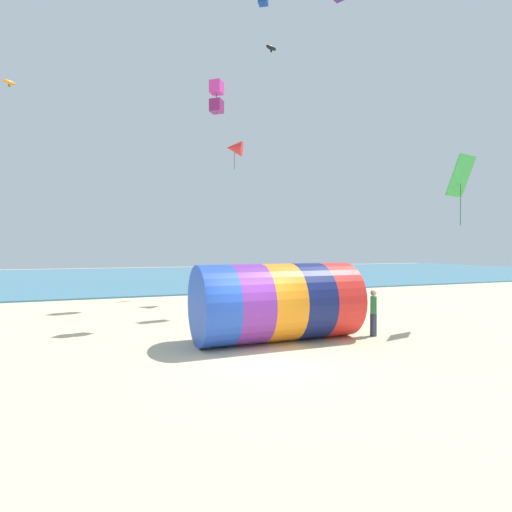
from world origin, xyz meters
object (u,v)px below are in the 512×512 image
kite_black_parafoil (271,48)px  kite_magenta_box (217,97)px  kite_green_diamond (461,177)px  kite_red_delta (234,148)px  giant_inflatable_tube (277,302)px  kite_handler (373,312)px  kite_orange_parafoil (9,82)px

kite_black_parafoil → kite_magenta_box: bearing=-124.4°
kite_green_diamond → kite_red_delta: size_ratio=1.57×
giant_inflatable_tube → kite_handler: size_ratio=3.38×
kite_red_delta → giant_inflatable_tube: bearing=-99.9°
giant_inflatable_tube → kite_red_delta: bearing=80.1°
kite_handler → kite_green_diamond: size_ratio=0.60×
kite_black_parafoil → kite_green_diamond: kite_black_parafoil is taller
kite_handler → kite_magenta_box: (-4.53, 5.05, 9.00)m
kite_red_delta → kite_magenta_box: 6.92m
kite_black_parafoil → kite_green_diamond: (2.22, -14.68, -11.68)m
kite_black_parafoil → kite_red_delta: (-3.96, -3.59, -8.47)m
kite_black_parafoil → kite_green_diamond: bearing=-81.4°
kite_handler → kite_orange_parafoil: 23.53m
kite_black_parafoil → kite_green_diamond: size_ratio=0.36×
kite_handler → kite_green_diamond: 6.91m
giant_inflatable_tube → kite_red_delta: size_ratio=3.18×
kite_magenta_box → kite_green_diamond: bearing=-28.0°
kite_green_diamond → kite_magenta_box: (-9.00, 4.79, 3.73)m
kite_handler → kite_black_parafoil: (2.24, 14.94, 16.95)m
kite_black_parafoil → kite_handler: bearing=-98.5°
kite_black_parafoil → kite_orange_parafoil: size_ratio=1.29×
giant_inflatable_tube → kite_orange_parafoil: 20.89m
giant_inflatable_tube → kite_black_parafoil: 22.61m
kite_orange_parafoil → kite_red_delta: (12.53, -3.14, -3.38)m
giant_inflatable_tube → kite_red_delta: kite_red_delta is taller
kite_handler → kite_orange_parafoil: kite_orange_parafoil is taller
kite_handler → kite_red_delta: kite_red_delta is taller
kite_handler → kite_orange_parafoil: bearing=134.5°
kite_red_delta → kite_handler: bearing=-81.4°
kite_orange_parafoil → kite_green_diamond: kite_orange_parafoil is taller
kite_handler → kite_orange_parafoil: (-14.25, 14.50, 11.87)m
kite_green_diamond → kite_black_parafoil: bearing=98.6°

